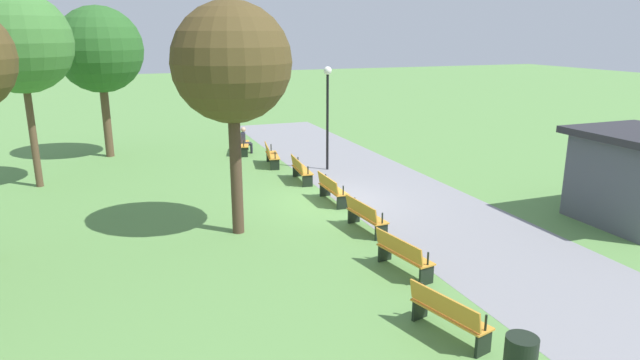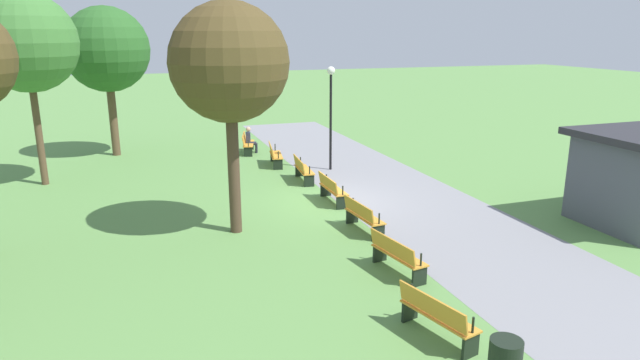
% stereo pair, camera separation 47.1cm
% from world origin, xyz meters
% --- Properties ---
extents(ground_plane, '(120.00, 120.00, 0.00)m').
position_xyz_m(ground_plane, '(0.00, 0.00, 0.00)').
color(ground_plane, '#5B8C47').
extents(path_paving, '(31.53, 4.51, 0.01)m').
position_xyz_m(path_paving, '(0.00, 2.39, 0.00)').
color(path_paving, gray).
rests_on(path_paving, ground).
extents(bench_0, '(1.70, 0.87, 0.89)m').
position_xyz_m(bench_0, '(-8.30, -1.12, 0.47)').
color(bench_0, orange).
rests_on(bench_0, ground).
extents(bench_1, '(1.69, 0.74, 0.89)m').
position_xyz_m(bench_1, '(-5.56, -0.54, 0.47)').
color(bench_1, orange).
rests_on(bench_1, ground).
extents(bench_2, '(1.67, 0.61, 0.89)m').
position_xyz_m(bench_2, '(-2.79, -0.18, 0.47)').
color(bench_2, orange).
rests_on(bench_2, ground).
extents(bench_3, '(1.63, 0.47, 0.89)m').
position_xyz_m(bench_3, '(-0.00, -0.07, 0.47)').
color(bench_3, orange).
rests_on(bench_3, ground).
extents(bench_4, '(1.67, 0.61, 0.89)m').
position_xyz_m(bench_4, '(2.79, -0.18, 0.47)').
color(bench_4, orange).
rests_on(bench_4, ground).
extents(bench_5, '(1.69, 0.74, 0.89)m').
position_xyz_m(bench_5, '(5.56, -0.54, 0.47)').
color(bench_5, orange).
rests_on(bench_5, ground).
extents(bench_6, '(1.70, 0.87, 0.89)m').
position_xyz_m(bench_6, '(8.30, -1.12, 0.47)').
color(bench_6, orange).
rests_on(bench_6, ground).
extents(person_seated, '(0.42, 0.58, 1.20)m').
position_xyz_m(person_seated, '(-8.35, -0.96, 0.64)').
color(person_seated, '#2D3347').
rests_on(person_seated, ground).
extents(tree_1, '(3.64, 3.64, 6.47)m').
position_xyz_m(tree_1, '(-9.83, -6.78, 4.62)').
color(tree_1, brown).
rests_on(tree_1, ground).
extents(tree_2, '(3.12, 3.12, 6.20)m').
position_xyz_m(tree_2, '(1.62, -3.51, 4.60)').
color(tree_2, '#4C3828').
rests_on(tree_2, ground).
extents(tree_3, '(3.41, 3.41, 6.73)m').
position_xyz_m(tree_3, '(-5.51, -9.19, 5.01)').
color(tree_3, brown).
rests_on(tree_3, ground).
extents(lamp_post, '(0.32, 0.32, 4.10)m').
position_xyz_m(lamp_post, '(-4.17, 1.42, 2.84)').
color(lamp_post, black).
rests_on(lamp_post, ground).
extents(kiosk, '(3.38, 3.17, 2.70)m').
position_xyz_m(kiosk, '(4.90, 7.42, 1.38)').
color(kiosk, '#4C515B').
rests_on(kiosk, ground).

